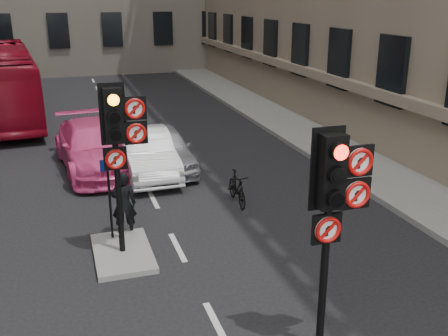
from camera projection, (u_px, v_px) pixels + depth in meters
pavement_right at (321, 138)px, 19.95m from camera, size 3.00×50.00×0.16m
centre_island at (123, 253)px, 11.22m from camera, size 1.20×2.00×0.12m
signal_near at (335, 195)px, 7.56m from camera, size 0.91×0.40×3.58m
signal_far at (119, 133)px, 10.39m from camera, size 0.91×0.40×3.58m
car_silver at (163, 148)px, 16.52m from camera, size 1.68×4.02×1.36m
car_white at (146, 153)px, 16.05m from camera, size 1.48×4.16×1.37m
car_pink at (94, 147)px, 16.50m from camera, size 2.54×5.24×1.47m
bus_red at (2, 82)px, 23.15m from camera, size 3.58×11.43×3.13m
motorcycle at (237, 188)px, 13.84m from camera, size 0.48×1.49×0.88m
motorcyclist at (124, 204)px, 11.95m from camera, size 0.60×0.43×1.54m
info_sign at (109, 188)px, 11.40m from camera, size 0.32×0.13×1.86m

